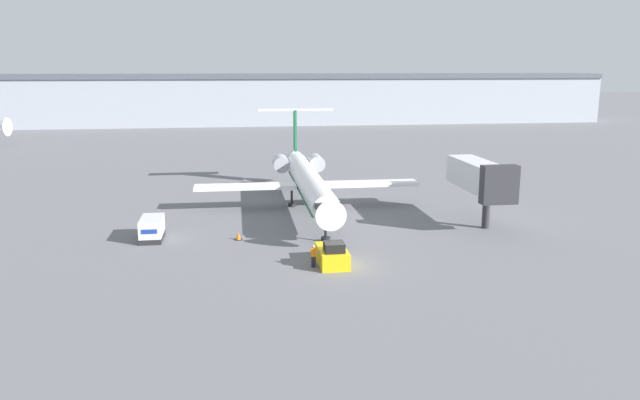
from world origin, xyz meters
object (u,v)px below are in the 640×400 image
object	(u,v)px
pushback_tug	(332,255)
jet_bridge	(480,177)
airplane_main	(307,179)
traffic_cone_left	(238,236)
luggage_cart	(152,229)
worker_near_tug	(314,255)

from	to	relation	value
pushback_tug	jet_bridge	size ratio (longest dim) A/B	0.39
airplane_main	traffic_cone_left	bearing A→B (deg)	-122.24
luggage_cart	worker_near_tug	size ratio (longest dim) A/B	2.19
worker_near_tug	jet_bridge	world-z (taller)	jet_bridge
airplane_main	luggage_cart	size ratio (longest dim) A/B	8.29
airplane_main	luggage_cart	xyz separation A→B (m)	(-14.76, -10.69, -2.07)
jet_bridge	pushback_tug	bearing A→B (deg)	-146.35
luggage_cart	traffic_cone_left	world-z (taller)	luggage_cart
pushback_tug	airplane_main	bearing A→B (deg)	88.24
pushback_tug	luggage_cart	size ratio (longest dim) A/B	1.09
airplane_main	pushback_tug	xyz separation A→B (m)	(-0.61, -19.70, -2.29)
airplane_main	jet_bridge	size ratio (longest dim) A/B	2.99
pushback_tug	traffic_cone_left	bearing A→B (deg)	131.07
pushback_tug	traffic_cone_left	size ratio (longest dim) A/B	6.08
worker_near_tug	traffic_cone_left	xyz separation A→B (m)	(-5.38, 8.32, -0.57)
pushback_tug	traffic_cone_left	world-z (taller)	pushback_tug
airplane_main	pushback_tug	size ratio (longest dim) A/B	7.59
traffic_cone_left	jet_bridge	world-z (taller)	jet_bridge
luggage_cart	jet_bridge	size ratio (longest dim) A/B	0.36
pushback_tug	traffic_cone_left	xyz separation A→B (m)	(-6.86, 7.87, -0.41)
pushback_tug	worker_near_tug	xyz separation A→B (m)	(-1.47, -0.46, 0.16)
luggage_cart	jet_bridge	xyz separation A→B (m)	(29.86, 1.44, 3.48)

